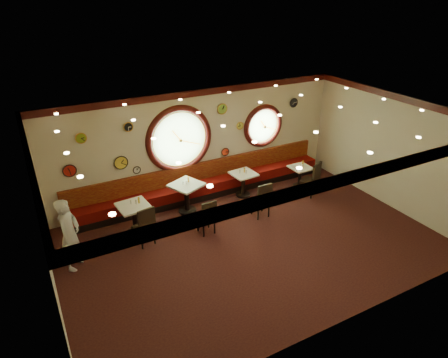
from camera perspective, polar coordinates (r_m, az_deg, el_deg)
The scene contains 49 objects.
floor at distance 10.05m, azimuth 3.91°, elevation -9.08°, with size 9.00×6.00×0.00m, color black.
ceiling at distance 8.61m, azimuth 4.56°, elevation 8.57°, with size 9.00×6.00×0.02m, color gold.
wall_back at distance 11.63m, azimuth -3.64°, elevation 5.03°, with size 9.00×0.02×3.20m, color beige.
wall_front at distance 7.25m, azimuth 17.02°, elevation -10.52°, with size 9.00×0.02×3.20m, color beige.
wall_left at distance 8.08m, azimuth -24.31°, elevation -7.75°, with size 0.02×6.00×3.20m, color beige.
wall_right at distance 12.05m, azimuth 22.73°, elevation 3.74°, with size 0.02×6.00×3.20m, color beige.
molding_back at distance 11.13m, azimuth -3.75°, elevation 12.21°, with size 9.00×0.10×0.18m, color #3A0C0A.
molding_front at distance 6.52m, azimuth 18.44°, elevation 0.43°, with size 9.00×0.10×0.18m, color #3A0C0A.
molding_left at distance 7.40m, azimuth -26.06°, elevation 2.12°, with size 0.10×6.00×0.18m, color #3A0C0A.
molding_right at distance 11.57m, azimuth 23.87°, elevation 10.60°, with size 0.10×6.00×0.18m, color #3A0C0A.
banquette_base at distance 12.03m, azimuth -2.88°, elevation -2.07°, with size 8.00×0.55×0.20m, color black.
banquette_seat at distance 11.91m, azimuth -2.90°, elevation -1.01°, with size 8.00×0.55×0.30m, color #5D0808.
banquette_back at distance 11.92m, azimuth -3.40°, elevation 1.13°, with size 8.00×0.10×0.55m, color #60070B.
porthole_left_glass at distance 11.32m, azimuth -6.43°, elevation 5.66°, with size 1.66×1.66×0.02m, color #93CB7A.
porthole_left_frame at distance 11.31m, azimuth -6.40°, elevation 5.64°, with size 1.98×1.98×0.18m, color #3A0C0A.
porthole_left_ring at distance 11.28m, azimuth -6.34°, elevation 5.59°, with size 1.61×1.61×0.03m, color gold.
porthole_right_glass at distance 12.57m, azimuth 5.57°, elevation 7.57°, with size 1.10×1.10×0.02m, color #93CB7A.
porthole_right_frame at distance 12.56m, azimuth 5.60°, elevation 7.55°, with size 1.38×1.38×0.18m, color #3A0C0A.
porthole_right_ring at distance 12.53m, azimuth 5.68°, elevation 7.51°, with size 1.09×1.09×0.03m, color gold.
wall_clock_0 at distance 10.97m, azimuth -14.51°, elevation 2.28°, with size 0.36×0.36×0.03m, color gold.
wall_clock_1 at distance 10.69m, azimuth -13.53°, elevation 7.25°, with size 0.24×0.24×0.03m, color black.
wall_clock_2 at distance 10.52m, azimuth -19.76°, elevation 5.51°, with size 0.26×0.26×0.03m, color #8FAE22.
wall_clock_3 at distance 12.99m, azimuth 9.91°, elevation 10.69°, with size 0.28×0.28×0.03m, color black.
wall_clock_4 at distance 11.17m, azimuth -12.37°, elevation 1.28°, with size 0.20×0.20×0.03m, color silver.
wall_clock_5 at distance 11.61m, azimuth -0.27°, elevation 9.99°, with size 0.30×0.30×0.03m, color #81B538.
wall_clock_6 at distance 12.06m, azimuth 2.28°, elevation 7.62°, with size 0.22×0.22×0.03m, color #D8D648.
wall_clock_7 at distance 10.77m, azimuth -21.20°, elevation 1.12°, with size 0.32×0.32×0.03m, color red.
wall_clock_8 at distance 12.10m, azimuth 0.16°, elevation 3.90°, with size 0.24×0.24×0.03m, color #F03D1C.
table_a at distance 10.37m, azimuth -12.68°, elevation -5.11°, with size 0.81×0.81×0.82m.
table_b at distance 11.08m, azimuth -5.36°, elevation -2.20°, with size 1.03×1.03×0.86m.
table_c at distance 11.91m, azimuth 2.77°, elevation -0.35°, with size 0.73×0.73×0.75m.
table_d at distance 12.67m, azimuth 10.82°, elevation 0.66°, with size 0.62×0.62×0.68m.
chair_a at distance 9.81m, azimuth -11.18°, elevation -6.31°, with size 0.52×0.52×0.65m.
chair_b at distance 10.07m, azimuth -2.35°, elevation -5.19°, with size 0.42×0.42×0.60m.
chair_c at distance 10.80m, azimuth 5.54°, elevation -2.72°, with size 0.44×0.44×0.64m.
chair_d at distance 12.13m, azimuth 12.62°, elevation 0.28°, with size 0.60×0.60×0.67m.
condiment_a_salt at distance 10.26m, azimuth -13.18°, elevation -3.26°, with size 0.03×0.03×0.09m, color silver.
condiment_b_salt at distance 10.89m, azimuth -5.88°, elevation -0.54°, with size 0.04×0.04×0.11m, color silver.
condiment_c_salt at distance 11.76m, azimuth 2.27°, elevation 1.06°, with size 0.03×0.03×0.09m, color silver.
condiment_d_salt at distance 12.54m, azimuth 10.83°, elevation 1.89°, with size 0.03×0.03×0.09m, color silver.
condiment_a_pepper at distance 10.24m, azimuth -12.48°, elevation -3.22°, with size 0.04×0.04×0.11m, color silver.
condiment_b_pepper at distance 10.91m, azimuth -5.41°, elevation -0.45°, with size 0.04×0.04×0.11m, color silver.
condiment_c_pepper at distance 11.75m, azimuth 3.19°, elevation 1.02°, with size 0.04×0.04×0.10m, color #B8B8BD.
condiment_d_pepper at distance 12.57m, azimuth 11.19°, elevation 1.93°, with size 0.04×0.04×0.10m, color silver.
condiment_a_bottle at distance 10.24m, azimuth -12.08°, elevation -2.99°, with size 0.05×0.05×0.16m, color gold.
condiment_b_bottle at distance 11.00m, azimuth -5.11°, elevation -0.06°, with size 0.05×0.05×0.16m, color orange.
condiment_c_bottle at distance 11.80m, azimuth 2.94°, elevation 1.28°, with size 0.05×0.05×0.15m, color gold.
condiment_d_bottle at distance 12.60m, azimuth 11.19°, elevation 2.19°, with size 0.06×0.06×0.18m, color gold.
waiter at distance 9.43m, azimuth -21.19°, elevation -7.39°, with size 0.63×0.41×1.72m, color silver.
Camera 1 is at (-4.44, -6.89, 5.81)m, focal length 32.00 mm.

